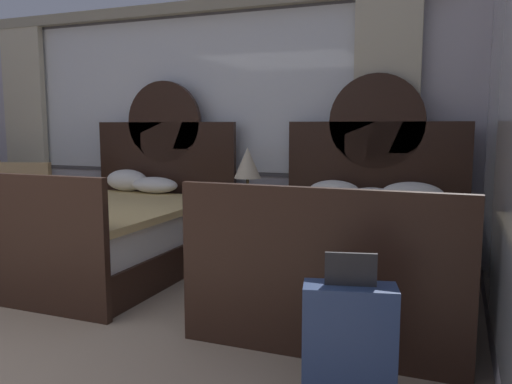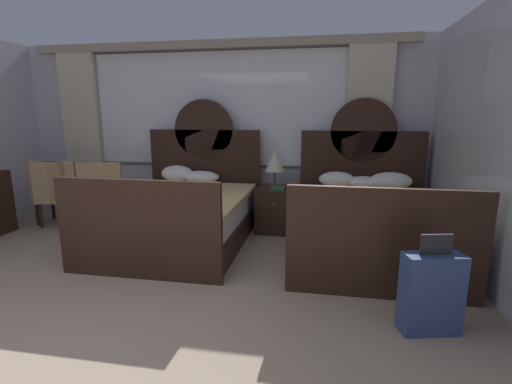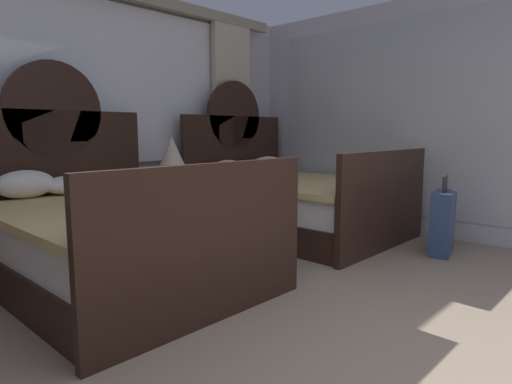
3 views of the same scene
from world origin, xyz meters
The scene contains 8 objects.
wall_back_window centered at (0.00, 3.92, 1.44)m, with size 6.28×0.22×2.70m.
wall_right_mirror centered at (3.17, 1.69, 1.35)m, with size 0.08×4.52×2.70m.
bed_near_window centered at (-0.14, 2.68, 0.37)m, with size 1.71×2.21×1.84m.
bed_near_mirror centered at (2.18, 2.69, 0.38)m, with size 1.71×2.21×1.84m.
nightstand_between_beds centered at (1.02, 3.35, 0.31)m, with size 0.55×0.57×0.62m.
table_lamp_on_nightstand centered at (0.98, 3.42, 0.98)m, with size 0.27×0.27×0.52m.
book_on_nightstand centered at (1.05, 3.24, 0.64)m, with size 0.18×0.26×0.03m.
suitcase_on_floor centered at (2.46, 1.07, 0.31)m, with size 0.46×0.28×0.77m.
Camera 3 is at (-1.85, -0.46, 1.21)m, focal length 30.76 mm.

